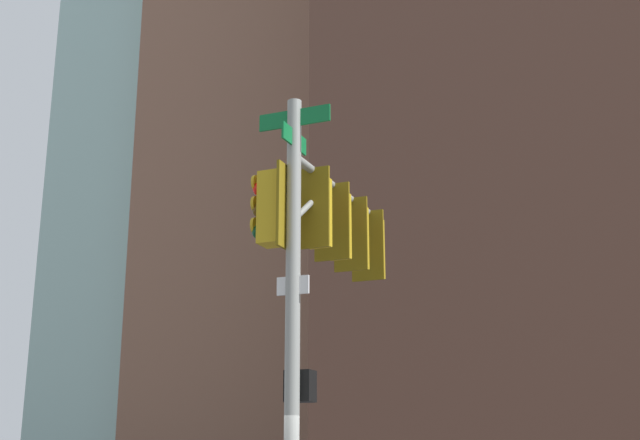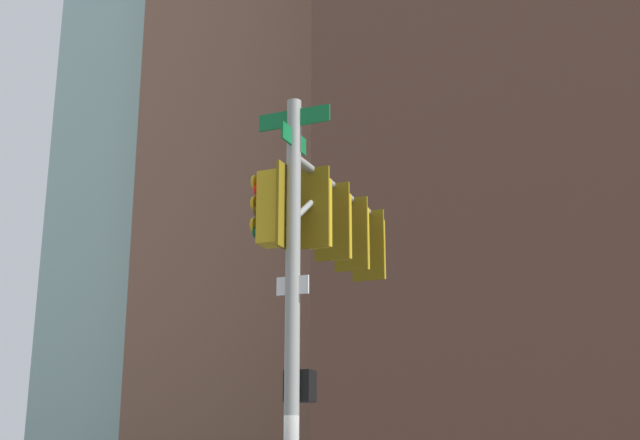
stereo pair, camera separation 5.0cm
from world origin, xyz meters
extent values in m
cylinder|color=gray|center=(-0.35, -0.26, 3.36)|extent=(0.19, 0.19, 6.71)
cylinder|color=gray|center=(-0.35, 1.52, 5.91)|extent=(0.13, 3.55, 0.12)
cylinder|color=gray|center=(-0.35, 0.38, 5.46)|extent=(0.09, 1.04, 0.75)
cube|color=#0F6B33|center=(-0.35, -0.26, 6.46)|extent=(1.05, 0.03, 0.24)
cube|color=#0F6B33|center=(-0.35, -0.26, 6.16)|extent=(0.03, 0.74, 0.24)
cube|color=white|center=(-0.35, -0.26, 4.14)|extent=(0.45, 0.03, 0.24)
cube|color=gold|center=(-0.35, 0.51, 5.35)|extent=(0.34, 0.34, 1.00)
cube|color=#775E0F|center=(-0.35, 0.32, 5.35)|extent=(0.54, 0.04, 1.16)
sphere|color=red|center=(-0.35, 0.72, 5.65)|extent=(0.20, 0.20, 0.20)
cylinder|color=gold|center=(-0.35, 0.78, 5.74)|extent=(0.23, 0.04, 0.23)
sphere|color=#4C330A|center=(-0.35, 0.72, 5.35)|extent=(0.20, 0.20, 0.20)
cylinder|color=gold|center=(-0.35, 0.78, 5.44)|extent=(0.23, 0.04, 0.23)
sphere|color=#0A3819|center=(-0.35, 0.72, 5.05)|extent=(0.20, 0.20, 0.20)
cylinder|color=gold|center=(-0.35, 0.78, 5.14)|extent=(0.23, 0.04, 0.23)
cube|color=gold|center=(-0.35, 1.29, 5.35)|extent=(0.34, 0.34, 1.00)
cube|color=#775E0F|center=(-0.35, 1.10, 5.35)|extent=(0.54, 0.04, 1.16)
sphere|color=red|center=(-0.35, 1.49, 5.65)|extent=(0.20, 0.20, 0.20)
cylinder|color=gold|center=(-0.35, 1.56, 5.74)|extent=(0.23, 0.04, 0.23)
sphere|color=#4C330A|center=(-0.35, 1.49, 5.35)|extent=(0.20, 0.20, 0.20)
cylinder|color=gold|center=(-0.35, 1.56, 5.44)|extent=(0.23, 0.04, 0.23)
sphere|color=#0A3819|center=(-0.35, 1.49, 5.05)|extent=(0.20, 0.20, 0.20)
cylinder|color=gold|center=(-0.35, 1.56, 5.14)|extent=(0.23, 0.04, 0.23)
cube|color=gold|center=(-0.35, 2.06, 5.35)|extent=(0.34, 0.34, 1.00)
cube|color=#775E0F|center=(-0.35, 1.87, 5.35)|extent=(0.54, 0.04, 1.16)
sphere|color=#470A07|center=(-0.35, 2.26, 5.65)|extent=(0.20, 0.20, 0.20)
cylinder|color=gold|center=(-0.35, 2.33, 5.74)|extent=(0.23, 0.04, 0.23)
sphere|color=#F29E0C|center=(-0.35, 2.26, 5.35)|extent=(0.20, 0.20, 0.20)
cylinder|color=gold|center=(-0.35, 2.33, 5.44)|extent=(0.23, 0.04, 0.23)
sphere|color=#0A3819|center=(-0.35, 2.26, 5.05)|extent=(0.20, 0.20, 0.20)
cylinder|color=gold|center=(-0.35, 2.33, 5.14)|extent=(0.23, 0.04, 0.23)
cube|color=gold|center=(-0.35, 2.83, 5.35)|extent=(0.34, 0.34, 1.00)
cube|color=#775E0F|center=(-0.35, 2.64, 5.35)|extent=(0.54, 0.04, 1.16)
sphere|color=#470A07|center=(-0.34, 3.03, 5.65)|extent=(0.20, 0.20, 0.20)
cylinder|color=gold|center=(-0.34, 3.10, 5.74)|extent=(0.23, 0.04, 0.23)
sphere|color=#F29E0C|center=(-0.34, 3.03, 5.35)|extent=(0.20, 0.20, 0.20)
cylinder|color=gold|center=(-0.34, 3.10, 5.44)|extent=(0.23, 0.04, 0.23)
sphere|color=#0A3819|center=(-0.34, 3.03, 5.05)|extent=(0.20, 0.20, 0.20)
cylinder|color=gold|center=(-0.34, 3.10, 5.14)|extent=(0.23, 0.04, 0.23)
cube|color=gold|center=(-0.65, -0.26, 5.21)|extent=(0.34, 0.34, 1.00)
cube|color=#775E0F|center=(-0.46, -0.26, 5.21)|extent=(0.04, 0.54, 1.16)
sphere|color=red|center=(-0.85, -0.26, 5.51)|extent=(0.20, 0.20, 0.20)
cylinder|color=gold|center=(-0.92, -0.26, 5.60)|extent=(0.04, 0.23, 0.23)
sphere|color=#4C330A|center=(-0.85, -0.26, 5.21)|extent=(0.20, 0.20, 0.20)
cylinder|color=gold|center=(-0.92, -0.26, 5.30)|extent=(0.04, 0.23, 0.23)
sphere|color=#0A3819|center=(-0.85, -0.26, 4.91)|extent=(0.20, 0.20, 0.20)
cylinder|color=gold|center=(-0.92, -0.26, 5.00)|extent=(0.04, 0.23, 0.23)
cube|color=black|center=(-0.35, -0.01, 2.88)|extent=(0.36, 0.25, 0.40)
cube|color=#EA5914|center=(-0.35, 0.12, 2.88)|extent=(0.25, 0.02, 0.28)
cube|color=#845B47|center=(-2.45, 40.46, 19.14)|extent=(16.62, 15.09, 38.27)
cube|color=#845B47|center=(-15.71, 43.77, 22.69)|extent=(23.96, 18.81, 45.38)
camera|label=1|loc=(4.24, -10.32, 1.87)|focal=49.05mm
camera|label=2|loc=(4.29, -10.30, 1.87)|focal=49.05mm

